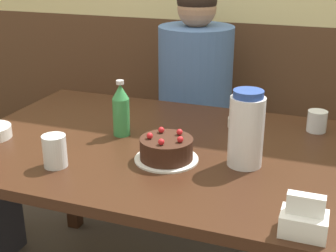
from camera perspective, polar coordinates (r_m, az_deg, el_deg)
bench_seat at (r=2.57m, az=5.27°, el=-5.66°), size 2.44×0.38×0.43m
dining_table at (r=1.67m, az=-1.78°, el=-4.75°), size 1.32×0.92×0.72m
birthday_cake at (r=1.49m, az=-0.19°, el=-2.87°), size 0.21×0.21×0.09m
water_pitcher at (r=1.45m, az=9.52°, el=-0.41°), size 0.11×0.11×0.24m
soju_bottle at (r=1.68m, az=-5.75°, el=2.01°), size 0.06×0.06×0.21m
napkin_holder at (r=1.17m, az=16.24°, el=-10.93°), size 0.11×0.08×0.11m
bowl_soup_white at (r=1.80m, az=9.04°, el=0.42°), size 0.11×0.11×0.04m
glass_water_tall at (r=1.81m, az=17.70°, el=0.56°), size 0.07×0.07×0.08m
glass_tumbler_short at (r=1.49m, az=-13.64°, el=-2.98°), size 0.07×0.07×0.10m
person_grey_tee at (r=2.34m, az=3.26°, el=1.56°), size 0.36×0.36×1.20m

